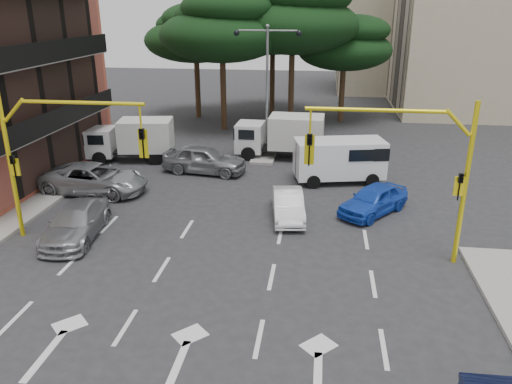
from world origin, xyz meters
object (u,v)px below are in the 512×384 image
Objects in this scene: street_lamp_center at (267,67)px; car_blue_compact at (374,200)px; car_white_hatch at (288,205)px; car_silver_cross_a at (94,179)px; car_silver_cross_b at (204,159)px; box_truck_b at (280,137)px; car_silver_wagon at (76,222)px; signal_mast_left at (50,146)px; box_truck_a at (131,140)px; signal_mast_right at (415,160)px; van_white at (339,161)px.

car_blue_compact is at bearing -58.15° from street_lamp_center.
car_white_hatch is (2.18, -10.69, -4.81)m from street_lamp_center.
car_silver_cross_b is at bearing -45.96° from car_silver_cross_a.
box_truck_b is at bearing -51.49° from street_lamp_center.
street_lamp_center is 1.70× the size of car_silver_wagon.
street_lamp_center is 4.39m from box_truck_b.
signal_mast_left is 10.39m from car_silver_cross_b.
signal_mast_left is 0.77× the size of street_lamp_center.
car_white_hatch is 10.14m from car_silver_cross_a.
signal_mast_left is 15.65m from street_lamp_center.
street_lamp_center reaches higher than box_truck_a.
car_silver_cross_b is (-5.19, 5.85, 0.19)m from car_white_hatch.
car_silver_cross_b is at bearing 67.49° from signal_mast_left.
signal_mast_right is 18.57m from box_truck_a.
car_blue_compact is (3.82, 1.03, 0.06)m from car_white_hatch.
box_truck_b is at bearing -152.13° from van_white.
car_white_hatch is 12.71m from box_truck_a.
car_silver_cross_b is at bearing -169.74° from car_blue_compact.
signal_mast_left is at bearing -168.73° from car_silver_wagon.
signal_mast_right reaches higher than van_white.
signal_mast_left is 1.27× the size of car_silver_cross_b.
signal_mast_left is 1.31× the size of car_silver_wagon.
car_silver_cross_b is (3.25, 8.99, 0.14)m from car_silver_wagon.
street_lamp_center is 1.64× the size of car_silver_cross_b.
street_lamp_center reaches higher than car_blue_compact.
box_truck_b is at bearing 89.32° from car_white_hatch.
van_white reaches higher than car_silver_cross_a.
signal_mast_right is 1.00× the size of signal_mast_left.
car_silver_wagon is at bearing 179.24° from signal_mast_right.
street_lamp_center is 1.66× the size of van_white.
signal_mast_left is at bearing 150.39° from box_truck_b.
signal_mast_right is 1.53× the size of car_blue_compact.
car_silver_cross_b is at bearing 123.76° from car_white_hatch.
car_silver_wagon is 14.54m from box_truck_b.
box_truck_a is at bearing -166.86° from car_blue_compact.
car_silver_cross_a is (-0.97, 5.23, -3.14)m from signal_mast_left.
signal_mast_right is 1.61× the size of car_white_hatch.
car_blue_compact is 0.83× the size of car_silver_cross_b.
car_silver_cross_a is 1.13× the size of car_silver_cross_b.
signal_mast_left is 15.17m from box_truck_b.
car_silver_wagon is (0.55, 0.17, -3.22)m from signal_mast_left.
car_silver_cross_b is (-9.00, 4.82, 0.14)m from car_blue_compact.
car_silver_wagon is 9.56m from car_silver_cross_b.
box_truck_b is at bearing 53.84° from car_silver_wagon.
car_silver_cross_b is (-9.81, 9.17, -3.08)m from signal_mast_right.
box_truck_b reaches higher than car_blue_compact.
signal_mast_left is at bearing -122.84° from car_blue_compact.
van_white is at bearing -69.92° from car_silver_cross_a.
car_silver_cross_b is 7.54m from van_white.
signal_mast_left is 1.28× the size of van_white.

